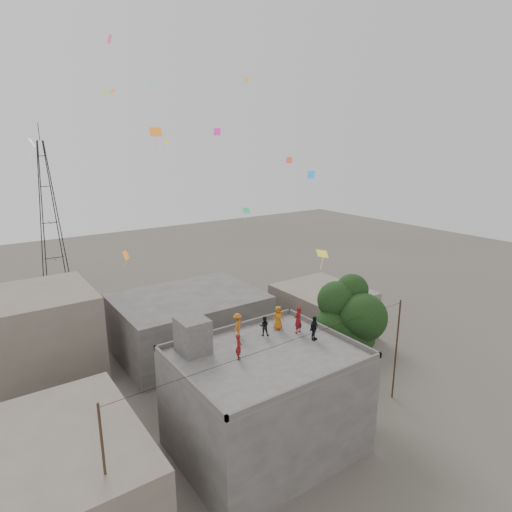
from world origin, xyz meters
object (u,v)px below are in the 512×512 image
Objects in this scene: transmission_tower at (49,215)px; person_dark_adult at (314,328)px; tree at (349,321)px; stair_head_box at (193,335)px; person_red_adult at (298,320)px.

transmission_tower reaches higher than person_dark_adult.
tree reaches higher than person_dark_adult.
person_dark_adult is at bearing -168.97° from tree.
stair_head_box is 0.22× the size of tree.
tree is (10.57, -2.00, -1.00)m from stair_head_box.
tree is 6.06× the size of person_dark_adult.
tree is 4.06m from person_dark_adult.
stair_head_box is 1.33× the size of person_dark_adult.
person_dark_adult is at bearing 81.38° from person_red_adult.
person_red_adult is 1.16× the size of person_dark_adult.
person_red_adult is (7.31, -38.87, -2.10)m from transmission_tower.
transmission_tower reaches higher than stair_head_box.
person_red_adult is (6.51, -1.47, -0.13)m from stair_head_box.
person_red_adult is at bearing -79.35° from transmission_tower.
stair_head_box reaches higher than person_dark_adult.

